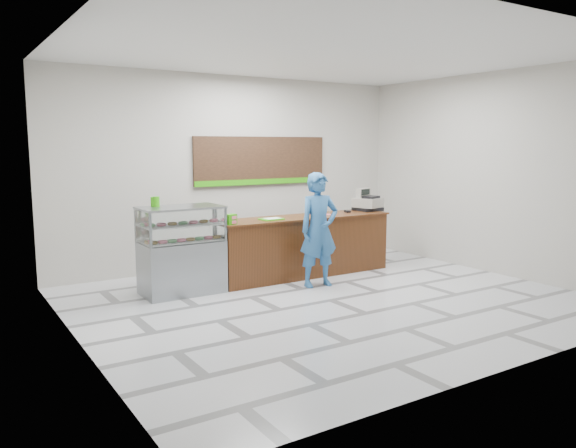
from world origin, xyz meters
TOP-DOWN VIEW (x-y plane):
  - floor at (0.00, 0.00)m, footprint 7.00×7.00m
  - back_wall at (0.00, 3.00)m, footprint 7.00×0.00m
  - ceiling at (0.00, 0.00)m, footprint 7.00×7.00m
  - sales_counter at (0.55, 1.55)m, footprint 3.26×0.76m
  - display_case at (-1.67, 1.55)m, footprint 1.22×0.72m
  - menu_board at (0.55, 2.96)m, footprint 2.80×0.06m
  - cash_register at (2.05, 1.63)m, footprint 0.55×0.56m
  - card_terminal at (1.55, 1.59)m, footprint 0.12×0.17m
  - serving_tray at (-0.12, 1.48)m, footprint 0.37×0.27m
  - napkin_box at (-0.95, 1.65)m, footprint 0.17×0.17m
  - straw_cup at (-0.95, 1.62)m, footprint 0.09×0.09m
  - promo_box at (-0.95, 1.33)m, footprint 0.20×0.16m
  - donut_decal at (1.04, 1.55)m, footprint 0.17×0.17m
  - green_cup_left at (-1.98, 1.73)m, footprint 0.10×0.10m
  - green_cup_right at (-2.00, 1.77)m, footprint 0.09×0.09m
  - customer at (0.35, 0.80)m, footprint 0.71×0.51m

SIDE VIEW (x-z plane):
  - floor at x=0.00m, z-range 0.00..0.00m
  - sales_counter at x=0.55m, z-range 0.00..1.03m
  - display_case at x=-1.67m, z-range 0.01..1.34m
  - customer at x=0.35m, z-range 0.00..1.82m
  - donut_decal at x=1.04m, z-range 1.03..1.03m
  - serving_tray at x=-0.12m, z-range 1.03..1.05m
  - card_terminal at x=1.55m, z-range 1.03..1.07m
  - napkin_box at x=-0.95m, z-range 1.03..1.16m
  - straw_cup at x=-0.95m, z-range 1.03..1.16m
  - promo_box at x=-0.95m, z-range 1.03..1.19m
  - cash_register at x=2.05m, z-range 0.98..1.39m
  - green_cup_right at x=-2.00m, z-range 1.33..1.47m
  - green_cup_left at x=-1.98m, z-range 1.33..1.48m
  - back_wall at x=0.00m, z-range -1.75..5.25m
  - menu_board at x=0.55m, z-range 1.48..2.38m
  - ceiling at x=0.00m, z-range 3.50..3.50m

